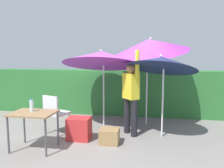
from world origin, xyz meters
The scene contains 11 objects.
ground_plane centered at (0.00, 0.00, 0.00)m, with size 24.00×24.00×0.00m, color gray.
hedge_row centered at (0.00, 1.84, 0.67)m, with size 8.00×0.70×1.34m, color #2D7033.
umbrella_rainbow centered at (0.84, 0.82, 2.00)m, with size 2.02×1.97×2.48m.
umbrella_orange centered at (-0.29, 0.55, 1.71)m, with size 1.94×1.97×2.08m.
umbrella_yellow centered at (1.13, -0.02, 1.61)m, with size 1.54×1.50×1.98m.
person_vendor centered at (0.47, 0.00, 0.93)m, with size 0.42×0.48×1.88m.
chair_plastic centered at (-1.21, -0.24, 0.51)m, with size 0.57×0.57×0.89m.
cooler_box centered at (-0.57, -0.48, 0.24)m, with size 0.47×0.36×0.47m, color red.
crate_cardboard centered at (0.10, -0.59, 0.15)m, with size 0.38×0.35×0.30m, color #9E7A4C.
folding_table centered at (-1.24, -1.11, 0.63)m, with size 0.80×0.60×0.71m.
bottle_water centered at (-1.30, -1.05, 0.83)m, with size 0.07×0.07×0.24m.
Camera 1 is at (0.88, -4.81, 1.74)m, focal length 35.44 mm.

